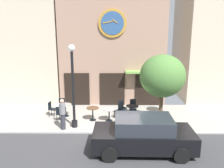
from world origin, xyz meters
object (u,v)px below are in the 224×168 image
cafe_table_near_door (93,111)px  cafe_chair_near_tree (122,106)px  cafe_table_center_left (65,108)px  cafe_chair_under_awning (62,104)px  cafe_table_leftmost (109,112)px  cafe_chair_left_end (60,113)px  cafe_chair_corner (51,108)px  parked_car_black (143,134)px  cafe_chair_facing_street (119,109)px  cafe_table_near_curb (132,109)px  street_lamp (73,87)px  cafe_table_center (153,112)px  street_tree (162,76)px  cafe_chair_facing_wall (133,105)px  cafe_chair_near_lamp (133,114)px  cafe_chair_right_end (122,115)px  pedestrian_grey (63,114)px

cafe_table_near_door → cafe_chair_near_tree: size_ratio=0.85×
cafe_table_center_left → cafe_chair_under_awning: size_ratio=0.84×
cafe_table_leftmost → cafe_chair_left_end: size_ratio=0.82×
cafe_table_leftmost → cafe_chair_corner: (-3.58, 0.76, 0.00)m
cafe_table_center_left → cafe_chair_near_tree: cafe_chair_near_tree is taller
cafe_chair_near_tree → parked_car_black: bearing=-80.1°
cafe_chair_facing_street → cafe_table_near_curb: bearing=2.6°
street_lamp → cafe_chair_facing_street: size_ratio=4.95×
cafe_table_near_curb → cafe_chair_under_awning: cafe_chair_under_awning is taller
cafe_table_center_left → cafe_chair_near_tree: (3.48, 0.34, -0.03)m
cafe_table_center → street_tree: bearing=-78.4°
cafe_chair_facing_wall → cafe_chair_near_lamp: size_ratio=1.00×
street_lamp → cafe_chair_facing_wall: (3.38, 2.20, -1.73)m
street_lamp → cafe_chair_under_awning: (-1.21, 2.35, -1.73)m
cafe_table_near_door → cafe_chair_corner: (-2.61, 0.65, -0.02)m
cafe_table_leftmost → cafe_table_near_curb: cafe_table_near_curb is taller
street_lamp → cafe_chair_facing_street: 3.31m
street_tree → cafe_chair_near_tree: street_tree is taller
cafe_chair_near_lamp → cafe_chair_near_tree: (-0.59, 1.38, 0.00)m
cafe_chair_corner → parked_car_black: parked_car_black is taller
street_lamp → cafe_chair_facing_street: (2.47, 1.36, -1.73)m
cafe_table_leftmost → cafe_table_near_curb: 1.49m
cafe_chair_facing_wall → cafe_chair_facing_street: size_ratio=1.00×
cafe_chair_under_awning → cafe_chair_near_tree: size_ratio=1.00×
cafe_chair_right_end → cafe_table_center_left: bearing=160.8°
cafe_chair_facing_street → cafe_chair_left_end: 3.49m
cafe_chair_left_end → pedestrian_grey: 1.18m
cafe_table_center → cafe_table_center_left: bearing=171.9°
cafe_table_center → cafe_chair_left_end: (-5.37, -0.10, -0.03)m
cafe_table_center_left → cafe_chair_under_awning: (-0.38, 0.74, -0.03)m
cafe_table_near_curb → cafe_chair_facing_wall: cafe_chair_facing_wall is taller
street_lamp → cafe_chair_near_lamp: 3.71m
cafe_chair_near_tree → cafe_chair_near_lamp: bearing=-66.8°
pedestrian_grey → parked_car_black: (3.98, -2.21, -0.10)m
cafe_table_near_curb → cafe_chair_under_awning: (-4.47, 0.95, -0.02)m
cafe_table_center_left → cafe_chair_left_end: 0.86m
street_tree → cafe_chair_facing_wall: 3.58m
cafe_table_near_door → cafe_table_center_left: bearing=159.9°
cafe_table_leftmost → cafe_chair_facing_wall: (1.50, 1.35, 0.00)m
cafe_table_leftmost → cafe_chair_near_tree: size_ratio=0.82×
street_tree → cafe_table_leftmost: street_tree is taller
cafe_table_center_left → cafe_chair_corner: cafe_chair_corner is taller
cafe_chair_under_awning → pedestrian_grey: pedestrian_grey is taller
cafe_chair_corner → cafe_table_center: bearing=-7.1°
street_lamp → cafe_chair_facing_wall: street_lamp is taller
parked_car_black → cafe_chair_right_end: bearing=105.5°
cafe_table_near_curb → pedestrian_grey: bearing=-156.1°
street_tree → cafe_chair_facing_street: size_ratio=4.43×
cafe_chair_facing_street → cafe_chair_corner: same height
cafe_chair_under_awning → street_tree: bearing=-23.6°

